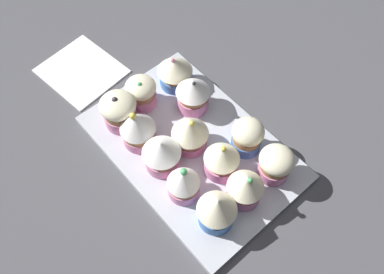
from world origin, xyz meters
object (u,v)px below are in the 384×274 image
cupcake_2 (193,94)px  cupcake_11 (138,128)px  cupcake_1 (247,136)px  cupcake_8 (217,210)px  cupcake_12 (119,110)px  cupcake_0 (276,164)px  cupcake_10 (162,154)px  cupcake_3 (175,71)px  napkin (81,70)px  cupcake_6 (189,133)px  baking_tray (192,147)px  cupcake_7 (141,92)px  cupcake_9 (183,183)px  cupcake_5 (222,159)px  cupcake_4 (247,185)px

cupcake_2 → cupcake_11: bearing=87.4°
cupcake_1 → cupcake_8: bearing=116.2°
cupcake_11 → cupcake_12: cupcake_11 is taller
cupcake_0 → cupcake_10: cupcake_10 is taller
cupcake_3 → cupcake_8: size_ratio=0.91×
cupcake_8 → cupcake_3: bearing=-26.9°
napkin → cupcake_6: bearing=-170.4°
baking_tray → cupcake_7: cupcake_7 is taller
baking_tray → cupcake_0: (-13.08, -6.82, 4.02)cm
cupcake_6 → cupcake_11: size_ratio=0.95×
cupcake_9 → cupcake_12: 18.09cm
cupcake_1 → cupcake_5: (-0.37, 6.31, -0.10)cm
baking_tray → cupcake_9: (-5.77, 6.82, 4.10)cm
cupcake_2 → cupcake_10: 13.42cm
cupcake_10 → cupcake_7: bearing=-23.0°
cupcake_1 → cupcake_6: (6.83, 7.27, 0.26)cm
cupcake_7 → cupcake_12: (-1.09, 5.71, 0.56)cm
cupcake_1 → cupcake_9: cupcake_9 is taller
cupcake_0 → cupcake_6: 15.34cm
cupcake_3 → cupcake_6: cupcake_6 is taller
cupcake_3 → napkin: 20.21cm
cupcake_5 → cupcake_9: size_ratio=1.00×
cupcake_0 → cupcake_3: bearing=-0.2°
cupcake_5 → cupcake_12: 20.29cm
cupcake_1 → napkin: bearing=19.0°
cupcake_4 → cupcake_7: 26.29cm
cupcake_10 → napkin: (28.03, -1.16, -4.54)cm
cupcake_4 → cupcake_11: (19.86, 6.69, 0.30)cm
cupcake_9 → cupcake_10: (6.32, -0.64, 0.15)cm
napkin → cupcake_5: bearing=-170.8°
cupcake_6 → cupcake_11: 8.80cm
cupcake_7 → cupcake_12: cupcake_12 is taller
cupcake_1 → cupcake_7: bearing=21.4°
baking_tray → cupcake_2: (6.46, -5.87, 4.42)cm
baking_tray → cupcake_0: cupcake_0 is taller
cupcake_5 → cupcake_6: (7.20, 0.97, 0.35)cm
cupcake_0 → cupcake_4: (0.22, 6.36, 0.28)cm
cupcake_4 → cupcake_10: bearing=26.4°
cupcake_0 → cupcake_12: (25.39, 13.26, 0.31)cm
cupcake_11 → cupcake_5: bearing=-153.3°
cupcake_0 → cupcake_3: (25.94, -0.09, 0.09)cm
cupcake_8 → cupcake_11: 19.76cm
cupcake_3 → cupcake_10: (-12.31, 13.09, 0.14)cm
cupcake_2 → cupcake_7: 9.60cm
cupcake_1 → cupcake_9: 13.81cm
cupcake_9 → napkin: (34.34, -1.81, -4.40)cm
cupcake_8 → cupcake_10: 13.31cm
cupcake_7 → cupcake_9: (-19.17, 6.09, 0.34)cm
cupcake_6 → cupcake_7: bearing=1.9°
cupcake_0 → cupcake_2: cupcake_2 is taller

